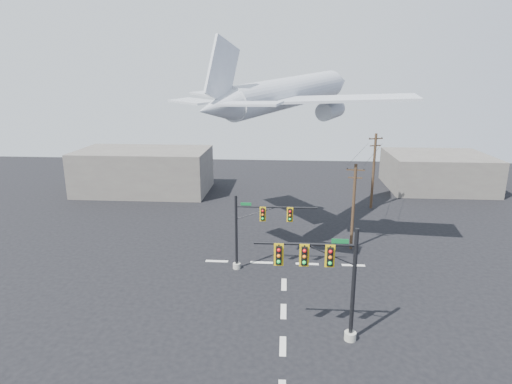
# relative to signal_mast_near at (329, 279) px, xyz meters

# --- Properties ---
(ground) EXTENTS (120.00, 120.00, 0.00)m
(ground) POSITION_rel_signal_mast_near_xyz_m (-2.68, -0.91, -4.13)
(ground) COLOR black
(ground) RESTS_ON ground
(lane_markings) EXTENTS (14.00, 21.20, 0.01)m
(lane_markings) POSITION_rel_signal_mast_near_xyz_m (-2.68, 4.43, -4.12)
(lane_markings) COLOR beige
(lane_markings) RESTS_ON ground
(signal_mast_near) EXTENTS (6.39, 0.81, 7.37)m
(signal_mast_near) POSITION_rel_signal_mast_near_xyz_m (0.00, 0.00, 0.00)
(signal_mast_near) COLOR #9A998C
(signal_mast_near) RESTS_ON ground
(signal_mast_far) EXTENTS (6.99, 0.71, 6.48)m
(signal_mast_far) POSITION_rel_signal_mast_near_xyz_m (-5.26, 9.74, -0.62)
(signal_mast_far) COLOR #9A998C
(signal_mast_far) RESTS_ON ground
(utility_pole_a) EXTENTS (1.64, 0.34, 8.20)m
(utility_pole_a) POSITION_rel_signal_mast_near_xyz_m (3.64, 14.96, 0.16)
(utility_pole_a) COLOR #402F1B
(utility_pole_a) RESTS_ON ground
(utility_pole_b) EXTENTS (1.79, 0.84, 9.31)m
(utility_pole_b) POSITION_rel_signal_mast_near_xyz_m (7.98, 28.29, 0.74)
(utility_pole_b) COLOR #402F1B
(utility_pole_b) RESTS_ON ground
(power_lines) EXTENTS (5.94, 13.34, 0.03)m
(power_lines) POSITION_rel_signal_mast_near_xyz_m (5.81, 21.62, 3.99)
(power_lines) COLOR black
(airliner) EXTENTS (21.49, 23.56, 6.74)m
(airliner) POSITION_rel_signal_mast_near_xyz_m (-2.50, 17.55, 10.22)
(airliner) COLOR #B4BBC1
(building_left) EXTENTS (18.00, 10.00, 6.00)m
(building_left) POSITION_rel_signal_mast_near_xyz_m (-22.68, 34.09, -1.13)
(building_left) COLOR #605D55
(building_left) RESTS_ON ground
(building_right) EXTENTS (14.00, 12.00, 5.00)m
(building_right) POSITION_rel_signal_mast_near_xyz_m (19.32, 39.09, -1.63)
(building_right) COLOR #605D55
(building_right) RESTS_ON ground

